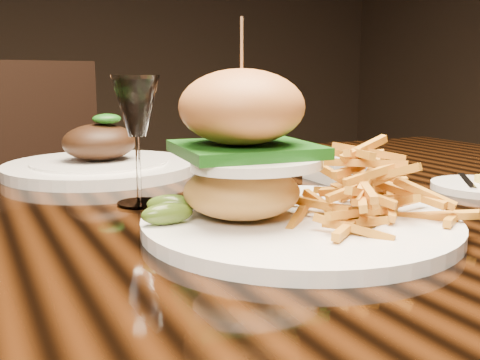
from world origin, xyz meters
name	(u,v)px	position (x,y,z in m)	size (l,w,h in m)	color
dining_table	(219,256)	(0.00, 0.00, 0.67)	(1.60, 0.90, 0.75)	black
burger_plate	(293,177)	(0.01, -0.16, 0.81)	(0.34, 0.34, 0.22)	white
ramekin	(340,168)	(0.23, 0.05, 0.77)	(0.08, 0.08, 0.04)	white
wine_glass	(136,111)	(-0.10, 0.03, 0.87)	(0.06, 0.06, 0.16)	white
far_dish	(100,162)	(-0.09, 0.28, 0.77)	(0.32, 0.32, 0.10)	white
chair_far	(47,215)	(-0.11, 0.89, 0.54)	(0.59, 0.59, 0.95)	black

